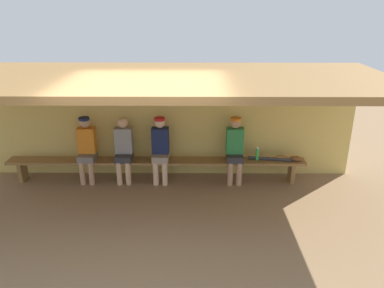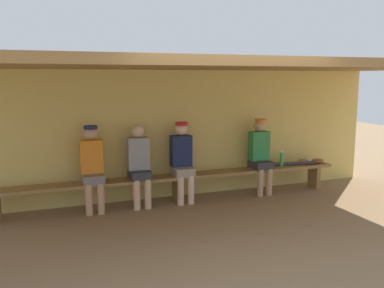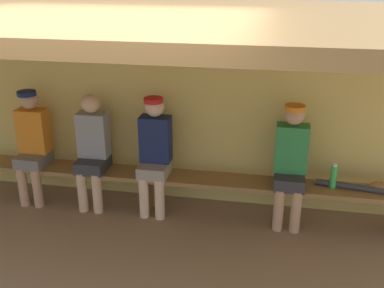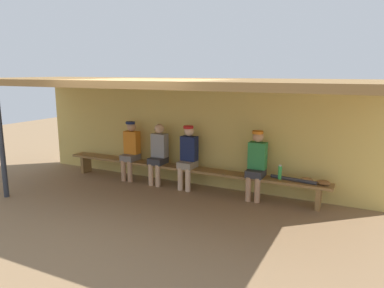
# 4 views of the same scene
# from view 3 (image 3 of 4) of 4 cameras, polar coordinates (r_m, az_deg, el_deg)

# --- Properties ---
(back_wall) EXTENTS (8.00, 0.20, 2.20)m
(back_wall) POSITION_cam_3_polar(r_m,az_deg,el_deg) (5.43, -4.47, 4.52)
(back_wall) COLOR #D8BC60
(back_wall) RESTS_ON ground
(dugout_roof) EXTENTS (8.00, 2.80, 0.12)m
(dugout_roof) POSITION_cam_3_polar(r_m,az_deg,el_deg) (3.97, -9.90, 15.00)
(dugout_roof) COLOR olive
(dugout_roof) RESTS_ON back_wall
(bench) EXTENTS (6.00, 0.36, 0.46)m
(bench) POSITION_cam_3_polar(r_m,az_deg,el_deg) (5.29, -5.49, -4.31)
(bench) COLOR olive
(bench) RESTS_ON ground
(player_middle) EXTENTS (0.34, 0.42, 1.34)m
(player_middle) POSITION_cam_3_polar(r_m,az_deg,el_deg) (5.36, -12.22, -0.38)
(player_middle) COLOR #333338
(player_middle) RESTS_ON ground
(player_leftmost) EXTENTS (0.34, 0.42, 1.34)m
(player_leftmost) POSITION_cam_3_polar(r_m,az_deg,el_deg) (4.97, 12.11, -1.96)
(player_leftmost) COLOR #333338
(player_leftmost) RESTS_ON ground
(player_in_white) EXTENTS (0.34, 0.42, 1.34)m
(player_in_white) POSITION_cam_3_polar(r_m,az_deg,el_deg) (5.67, -19.16, 0.31)
(player_in_white) COLOR slate
(player_in_white) RESTS_ON ground
(player_in_red) EXTENTS (0.34, 0.42, 1.34)m
(player_in_red) POSITION_cam_3_polar(r_m,az_deg,el_deg) (5.13, -4.65, -0.78)
(player_in_red) COLOR gray
(player_in_red) RESTS_ON ground
(water_bottle_blue) EXTENTS (0.07, 0.07, 0.28)m
(water_bottle_blue) POSITION_cam_3_polar(r_m,az_deg,el_deg) (5.08, 17.12, -3.85)
(water_bottle_blue) COLOR green
(water_bottle_blue) RESTS_ON bench
(baseball_glove_tan) EXTENTS (0.25, 0.18, 0.09)m
(baseball_glove_tan) POSITION_cam_3_polar(r_m,az_deg,el_deg) (5.22, 22.32, -4.91)
(baseball_glove_tan) COLOR olive
(baseball_glove_tan) RESTS_ON bench
(baseball_bat) EXTENTS (0.86, 0.19, 0.07)m
(baseball_bat) POSITION_cam_3_polar(r_m,az_deg,el_deg) (5.15, 19.81, -5.07)
(baseball_bat) COLOR #333338
(baseball_bat) RESTS_ON bench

